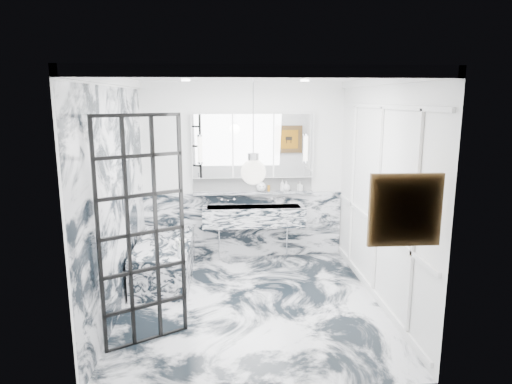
{
  "coord_description": "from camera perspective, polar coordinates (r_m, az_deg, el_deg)",
  "views": [
    {
      "loc": [
        -0.33,
        -5.38,
        2.54
      ],
      "look_at": [
        0.11,
        0.5,
        1.33
      ],
      "focal_mm": 32.0,
      "sensor_mm": 36.0,
      "label": 1
    }
  ],
  "objects": [
    {
      "name": "artwork",
      "position": [
        4.04,
        18.16,
        -2.15
      ],
      "size": [
        0.53,
        0.05,
        0.53
      ],
      "primitive_type": "cube",
      "color": "#BC8513",
      "rests_on": "wall_front"
    },
    {
      "name": "wall_right",
      "position": [
        5.83,
        15.17,
        -0.11
      ],
      "size": [
        0.0,
        3.6,
        3.6
      ],
      "primitive_type": "plane",
      "rotation": [
        1.57,
        0.0,
        -1.57
      ],
      "color": "white",
      "rests_on": "floor"
    },
    {
      "name": "face_pot",
      "position": [
        7.25,
        0.65,
        0.65
      ],
      "size": [
        0.16,
        0.16,
        0.16
      ],
      "primitive_type": "sphere",
      "color": "white",
      "rests_on": "ledge"
    },
    {
      "name": "bathtub",
      "position": [
        6.73,
        -11.33,
        -8.33
      ],
      "size": [
        0.75,
        1.65,
        0.55
      ],
      "primitive_type": "cube",
      "color": "silver",
      "rests_on": "floor"
    },
    {
      "name": "soap_bottle_a",
      "position": [
        7.28,
        3.3,
        0.83
      ],
      "size": [
        0.08,
        0.08,
        0.19
      ],
      "primitive_type": "imported",
      "rotation": [
        0.0,
        0.0,
        -0.06
      ],
      "color": "#8C5919",
      "rests_on": "ledge"
    },
    {
      "name": "crittall_door",
      "position": [
        4.81,
        -14.01,
        -5.03
      ],
      "size": [
        0.79,
        0.47,
        2.39
      ],
      "primitive_type": null,
      "rotation": [
        0.0,
        0.0,
        0.51
      ],
      "color": "black",
      "rests_on": "floor"
    },
    {
      "name": "sconce_left",
      "position": [
        7.06,
        -7.02,
        5.32
      ],
      "size": [
        0.07,
        0.07,
        0.4
      ],
      "primitive_type": "cylinder",
      "color": "white",
      "rests_on": "mirror_cabinet"
    },
    {
      "name": "flower_vase",
      "position": [
        6.0,
        -9.39,
        -7.34
      ],
      "size": [
        0.08,
        0.08,
        0.12
      ],
      "primitive_type": "cylinder",
      "color": "silver",
      "rests_on": "bathtub"
    },
    {
      "name": "panel_molding",
      "position": [
        5.84,
        14.94,
        -1.07
      ],
      "size": [
        0.03,
        3.4,
        2.3
      ],
      "primitive_type": "cube",
      "color": "white",
      "rests_on": "floor"
    },
    {
      "name": "wall_left",
      "position": [
        5.65,
        -17.16,
        -0.6
      ],
      "size": [
        0.0,
        3.6,
        3.6
      ],
      "primitive_type": "plane",
      "rotation": [
        1.57,
        0.0,
        1.57
      ],
      "color": "white",
      "rests_on": "floor"
    },
    {
      "name": "sconce_right",
      "position": [
        7.17,
        6.25,
        5.43
      ],
      "size": [
        0.07,
        0.07,
        0.4
      ],
      "primitive_type": "cylinder",
      "color": "white",
      "rests_on": "mirror_cabinet"
    },
    {
      "name": "wall_front",
      "position": [
        3.77,
        0.97,
        -6.03
      ],
      "size": [
        3.6,
        0.0,
        3.6
      ],
      "primitive_type": "plane",
      "rotation": [
        -1.57,
        0.0,
        0.0
      ],
      "color": "white",
      "rests_on": "floor"
    },
    {
      "name": "pendant_light",
      "position": [
        4.15,
        -0.34,
        2.52
      ],
      "size": [
        0.23,
        0.23,
        0.23
      ],
      "primitive_type": "sphere",
      "color": "white",
      "rests_on": "ceiling"
    },
    {
      "name": "marble_clad_left",
      "position": [
        5.66,
        -16.97,
        -1.19
      ],
      "size": [
        0.02,
        3.56,
        2.68
      ],
      "primitive_type": "cube",
      "color": "silver",
      "rests_on": "floor"
    },
    {
      "name": "soap_bottle_c",
      "position": [
        7.29,
        3.8,
        0.74
      ],
      "size": [
        0.15,
        0.15,
        0.16
      ],
      "primitive_type": "imported",
      "rotation": [
        0.0,
        0.0,
        -0.21
      ],
      "color": "silver",
      "rests_on": "ledge"
    },
    {
      "name": "soap_bottle_b",
      "position": [
        7.33,
        5.51,
        0.72
      ],
      "size": [
        0.09,
        0.09,
        0.15
      ],
      "primitive_type": "imported",
      "rotation": [
        0.0,
        0.0,
        0.37
      ],
      "color": "#4C4C51",
      "rests_on": "ledge"
    },
    {
      "name": "amber_bottle",
      "position": [
        7.27,
        1.61,
        0.47
      ],
      "size": [
        0.04,
        0.04,
        0.1
      ],
      "primitive_type": "cylinder",
      "color": "#8C5919",
      "rests_on": "ledge"
    },
    {
      "name": "ceiling",
      "position": [
        5.4,
        -0.76,
        14.34
      ],
      "size": [
        3.6,
        3.6,
        0.0
      ],
      "primitive_type": "plane",
      "rotation": [
        3.14,
        0.0,
        0.0
      ],
      "color": "white",
      "rests_on": "wall_back"
    },
    {
      "name": "floor",
      "position": [
        5.96,
        -0.69,
        -13.64
      ],
      "size": [
        3.6,
        3.6,
        0.0
      ],
      "primitive_type": "plane",
      "color": "silver",
      "rests_on": "ground"
    },
    {
      "name": "subway_tile",
      "position": [
        7.3,
        -0.41,
        1.05
      ],
      "size": [
        1.9,
        0.03,
        0.23
      ],
      "primitive_type": "cube",
      "color": "white",
      "rests_on": "wall_back"
    },
    {
      "name": "marble_clad_back",
      "position": [
        7.44,
        -1.55,
        -4.13
      ],
      "size": [
        3.18,
        0.05,
        1.05
      ],
      "primitive_type": "cube",
      "color": "silver",
      "rests_on": "floor"
    },
    {
      "name": "mirror_cabinet",
      "position": [
        7.16,
        -0.39,
        5.81
      ],
      "size": [
        1.9,
        0.16,
        1.0
      ],
      "primitive_type": "cube",
      "color": "white",
      "rests_on": "wall_back"
    },
    {
      "name": "trough_sink",
      "position": [
        7.19,
        -0.28,
        -3.01
      ],
      "size": [
        1.6,
        0.45,
        0.3
      ],
      "primitive_type": "cube",
      "color": "silver",
      "rests_on": "wall_back"
    },
    {
      "name": "ledge",
      "position": [
        7.27,
        -0.38,
        -0.08
      ],
      "size": [
        1.9,
        0.14,
        0.04
      ],
      "primitive_type": "cube",
      "color": "silver",
      "rests_on": "wall_back"
    },
    {
      "name": "wall_back",
      "position": [
        7.28,
        -1.6,
        2.57
      ],
      "size": [
        3.6,
        0.0,
        3.6
      ],
      "primitive_type": "plane",
      "rotation": [
        1.57,
        0.0,
        0.0
      ],
      "color": "white",
      "rests_on": "floor"
    }
  ]
}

